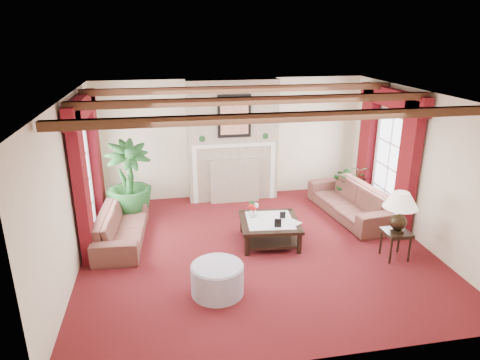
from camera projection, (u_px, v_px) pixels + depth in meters
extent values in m
plane|color=#440C0D|center=(257.00, 249.00, 7.60)|extent=(6.00, 6.00, 0.00)
plane|color=white|center=(259.00, 97.00, 6.71)|extent=(6.00, 6.00, 0.00)
cube|color=beige|center=(231.00, 139.00, 9.71)|extent=(6.00, 0.02, 2.70)
cube|color=beige|center=(70.00, 189.00, 6.64)|extent=(0.02, 5.50, 2.70)
cube|color=beige|center=(421.00, 168.00, 7.66)|extent=(0.02, 5.50, 2.70)
imported|color=#330D19|center=(121.00, 222.00, 7.78)|extent=(2.07, 0.84, 0.78)
imported|color=#330D19|center=(351.00, 196.00, 8.85)|extent=(2.41, 1.20, 0.88)
imported|color=black|center=(130.00, 198.00, 8.71)|extent=(2.02, 2.24, 0.91)
imported|color=black|center=(349.00, 187.00, 9.62)|extent=(1.12, 1.18, 0.71)
cylinder|color=gray|center=(217.00, 279.00, 6.28)|extent=(0.78, 0.78, 0.45)
imported|color=silver|center=(253.00, 212.00, 7.86)|extent=(0.27, 0.27, 0.17)
imported|color=black|center=(289.00, 217.00, 7.52)|extent=(0.23, 0.21, 0.29)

